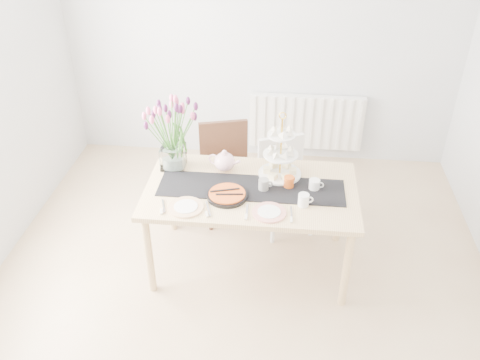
# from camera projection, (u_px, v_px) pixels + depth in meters

# --- Properties ---
(room_shell) EXTENTS (4.50, 4.50, 4.50)m
(room_shell) POSITION_uv_depth(u_px,v_px,m) (237.00, 155.00, 3.16)
(room_shell) COLOR tan
(room_shell) RESTS_ON ground
(radiator) EXTENTS (1.20, 0.08, 0.60)m
(radiator) POSITION_uv_depth(u_px,v_px,m) (306.00, 122.00, 5.40)
(radiator) COLOR white
(radiator) RESTS_ON room_shell
(dining_table) EXTENTS (1.60, 0.90, 0.75)m
(dining_table) POSITION_uv_depth(u_px,v_px,m) (251.00, 197.00, 3.87)
(dining_table) COLOR tan
(dining_table) RESTS_ON ground
(chair_brown) EXTENTS (0.54, 0.54, 0.88)m
(chair_brown) POSITION_uv_depth(u_px,v_px,m) (226.00, 164.00, 4.56)
(chair_brown) COLOR #3B2215
(chair_brown) RESTS_ON ground
(chair_white) EXTENTS (0.54, 0.54, 0.83)m
(chair_white) POSITION_uv_depth(u_px,v_px,m) (284.00, 178.00, 4.44)
(chair_white) COLOR white
(chair_white) RESTS_ON ground
(table_runner) EXTENTS (1.40, 0.35, 0.01)m
(table_runner) POSITION_uv_depth(u_px,v_px,m) (251.00, 188.00, 3.82)
(table_runner) COLOR black
(table_runner) RESTS_ON dining_table
(tulip_vase) EXTENTS (0.67, 0.67, 0.57)m
(tulip_vase) POSITION_uv_depth(u_px,v_px,m) (171.00, 126.00, 3.88)
(tulip_vase) COLOR silver
(tulip_vase) RESTS_ON dining_table
(cake_stand) EXTENTS (0.34, 0.34, 0.49)m
(cake_stand) POSITION_uv_depth(u_px,v_px,m) (280.00, 160.00, 3.90)
(cake_stand) COLOR gold
(cake_stand) RESTS_ON dining_table
(teapot) EXTENTS (0.31, 0.28, 0.17)m
(teapot) POSITION_uv_depth(u_px,v_px,m) (225.00, 162.00, 3.99)
(teapot) COLOR white
(teapot) RESTS_ON dining_table
(cream_jug) EXTENTS (0.09, 0.09, 0.08)m
(cream_jug) POSITION_uv_depth(u_px,v_px,m) (314.00, 185.00, 3.79)
(cream_jug) COLOR silver
(cream_jug) RESTS_ON dining_table
(tart_tin) EXTENTS (0.30, 0.30, 0.04)m
(tart_tin) POSITION_uv_depth(u_px,v_px,m) (227.00, 195.00, 3.72)
(tart_tin) COLOR black
(tart_tin) RESTS_ON dining_table
(mug_grey) EXTENTS (0.10, 0.10, 0.09)m
(mug_grey) POSITION_uv_depth(u_px,v_px,m) (264.00, 185.00, 3.78)
(mug_grey) COLOR gray
(mug_grey) RESTS_ON dining_table
(mug_white) EXTENTS (0.09, 0.09, 0.09)m
(mug_white) POSITION_uv_depth(u_px,v_px,m) (303.00, 200.00, 3.62)
(mug_white) COLOR white
(mug_white) RESTS_ON dining_table
(mug_orange) EXTENTS (0.11, 0.11, 0.09)m
(mug_orange) POSITION_uv_depth(u_px,v_px,m) (289.00, 182.00, 3.81)
(mug_orange) COLOR #D85618
(mug_orange) RESTS_ON dining_table
(plate_left) EXTENTS (0.32, 0.32, 0.01)m
(plate_left) POSITION_uv_depth(u_px,v_px,m) (186.00, 207.00, 3.62)
(plate_left) COLOR silver
(plate_left) RESTS_ON dining_table
(plate_right) EXTENTS (0.26, 0.26, 0.01)m
(plate_right) POSITION_uv_depth(u_px,v_px,m) (269.00, 212.00, 3.57)
(plate_right) COLOR silver
(plate_right) RESTS_ON dining_table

